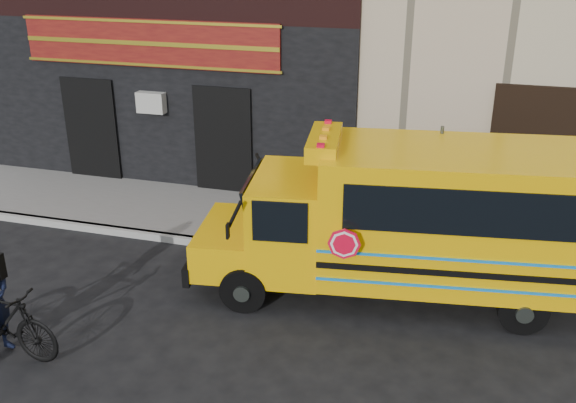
# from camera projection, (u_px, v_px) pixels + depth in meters

# --- Properties ---
(ground) EXTENTS (120.00, 120.00, 0.00)m
(ground) POSITION_uv_depth(u_px,v_px,m) (290.00, 334.00, 10.41)
(ground) COLOR black
(ground) RESTS_ON ground
(curb) EXTENTS (40.00, 0.20, 0.15)m
(curb) POSITION_uv_depth(u_px,v_px,m) (326.00, 258.00, 12.68)
(curb) COLOR #9B9C96
(curb) RESTS_ON ground
(sidewalk) EXTENTS (40.00, 3.00, 0.15)m
(sidewalk) POSITION_uv_depth(u_px,v_px,m) (341.00, 228.00, 14.02)
(sidewalk) COLOR #65625F
(sidewalk) RESTS_ON ground
(school_bus) EXTENTS (7.13, 3.06, 2.92)m
(school_bus) POSITION_uv_depth(u_px,v_px,m) (414.00, 217.00, 11.02)
(school_bus) COLOR black
(school_bus) RESTS_ON ground
(sign_pole) EXTENTS (0.07, 0.25, 2.87)m
(sign_pole) POSITION_uv_depth(u_px,v_px,m) (436.00, 194.00, 11.77)
(sign_pole) COLOR #383E39
(sign_pole) RESTS_ON ground
(bicycle) EXTENTS (1.97, 0.65, 1.17)m
(bicycle) POSITION_uv_depth(u_px,v_px,m) (3.00, 322.00, 9.69)
(bicycle) COLOR black
(bicycle) RESTS_ON ground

